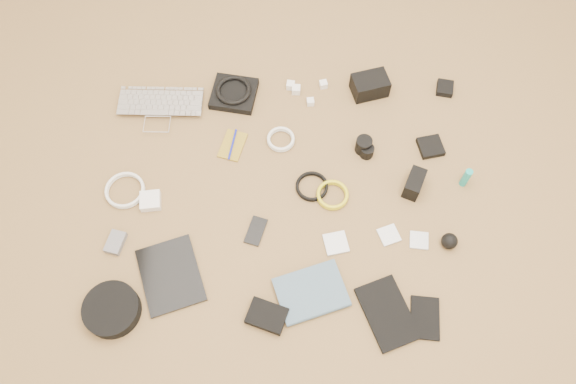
{
  "coord_description": "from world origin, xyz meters",
  "views": [
    {
      "loc": [
        0.02,
        -0.9,
        1.88
      ],
      "look_at": [
        0.04,
        0.02,
        0.02
      ],
      "focal_mm": 35.0,
      "sensor_mm": 36.0,
      "label": 1
    }
  ],
  "objects_px": {
    "headphone_case": "(112,310)",
    "paperback": "(320,316)",
    "tablet": "(171,275)",
    "laptop": "(159,113)",
    "dslr_camera": "(370,85)",
    "phone": "(256,231)"
  },
  "relations": [
    {
      "from": "tablet",
      "to": "laptop",
      "type": "bearing_deg",
      "value": 79.85
    },
    {
      "from": "laptop",
      "to": "paperback",
      "type": "relative_size",
      "value": 1.47
    },
    {
      "from": "tablet",
      "to": "headphone_case",
      "type": "height_order",
      "value": "headphone_case"
    },
    {
      "from": "laptop",
      "to": "dslr_camera",
      "type": "relative_size",
      "value": 2.41
    },
    {
      "from": "headphone_case",
      "to": "paperback",
      "type": "distance_m",
      "value": 0.7
    },
    {
      "from": "dslr_camera",
      "to": "phone",
      "type": "distance_m",
      "value": 0.76
    },
    {
      "from": "tablet",
      "to": "headphone_case",
      "type": "bearing_deg",
      "value": -164.2
    },
    {
      "from": "tablet",
      "to": "dslr_camera",
      "type": "bearing_deg",
      "value": 27.69
    },
    {
      "from": "laptop",
      "to": "headphone_case",
      "type": "relative_size",
      "value": 1.79
    },
    {
      "from": "phone",
      "to": "headphone_case",
      "type": "distance_m",
      "value": 0.56
    },
    {
      "from": "dslr_camera",
      "to": "headphone_case",
      "type": "bearing_deg",
      "value": -150.52
    },
    {
      "from": "tablet",
      "to": "phone",
      "type": "distance_m",
      "value": 0.34
    },
    {
      "from": "dslr_camera",
      "to": "paperback",
      "type": "xyz_separation_m",
      "value": [
        -0.25,
        -0.93,
        -0.03
      ]
    },
    {
      "from": "laptop",
      "to": "tablet",
      "type": "distance_m",
      "value": 0.68
    },
    {
      "from": "dslr_camera",
      "to": "laptop",
      "type": "bearing_deg",
      "value": 172.43
    },
    {
      "from": "laptop",
      "to": "phone",
      "type": "height_order",
      "value": "laptop"
    },
    {
      "from": "laptop",
      "to": "phone",
      "type": "bearing_deg",
      "value": -50.6
    },
    {
      "from": "headphone_case",
      "to": "paperback",
      "type": "relative_size",
      "value": 0.82
    },
    {
      "from": "laptop",
      "to": "dslr_camera",
      "type": "height_order",
      "value": "dslr_camera"
    },
    {
      "from": "dslr_camera",
      "to": "tablet",
      "type": "height_order",
      "value": "dslr_camera"
    },
    {
      "from": "phone",
      "to": "paperback",
      "type": "distance_m",
      "value": 0.38
    },
    {
      "from": "headphone_case",
      "to": "phone",
      "type": "bearing_deg",
      "value": 30.39
    }
  ]
}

